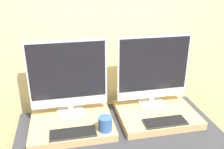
# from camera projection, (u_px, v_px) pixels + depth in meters

# --- Properties ---
(wall_back) EXTENTS (8.00, 0.04, 2.60)m
(wall_back) POSITION_uv_depth(u_px,v_px,m) (107.00, 39.00, 1.93)
(wall_back) COLOR #DBC684
(wall_back) RESTS_ON ground_plane
(workbench) EXTENTS (1.41, 0.70, 0.76)m
(workbench) POSITION_uv_depth(u_px,v_px,m) (118.00, 139.00, 1.80)
(workbench) COLOR #2D2D33
(workbench) RESTS_ON ground_plane
(wooden_riser_left) EXTENTS (0.57, 0.47, 0.05)m
(wooden_riser_left) POSITION_uv_depth(u_px,v_px,m) (72.00, 124.00, 1.77)
(wooden_riser_left) COLOR tan
(wooden_riser_left) RESTS_ON workbench
(monitor_left) EXTENTS (0.55, 0.20, 0.55)m
(monitor_left) POSITION_uv_depth(u_px,v_px,m) (68.00, 77.00, 1.76)
(monitor_left) COLOR silver
(monitor_left) RESTS_ON wooden_riser_left
(keyboard_left) EXTENTS (0.30, 0.12, 0.01)m
(keyboard_left) POSITION_uv_depth(u_px,v_px,m) (73.00, 133.00, 1.61)
(keyboard_left) COLOR #2D2D2D
(keyboard_left) RESTS_ON wooden_riser_left
(mug) EXTENTS (0.09, 0.09, 0.10)m
(mug) POSITION_uv_depth(u_px,v_px,m) (105.00, 124.00, 1.64)
(mug) COLOR #335693
(mug) RESTS_ON wooden_riser_left
(wooden_riser_right) EXTENTS (0.57, 0.47, 0.05)m
(wooden_riser_right) POSITION_uv_depth(u_px,v_px,m) (156.00, 114.00, 1.90)
(wooden_riser_right) COLOR tan
(wooden_riser_right) RESTS_ON workbench
(monitor_right) EXTENTS (0.55, 0.20, 0.55)m
(monitor_right) POSITION_uv_depth(u_px,v_px,m) (153.00, 70.00, 1.88)
(monitor_right) COLOR silver
(monitor_right) RESTS_ON wooden_riser_right
(keyboard_right) EXTENTS (0.30, 0.12, 0.01)m
(keyboard_right) POSITION_uv_depth(u_px,v_px,m) (165.00, 122.00, 1.74)
(keyboard_right) COLOR #2D2D2D
(keyboard_right) RESTS_ON wooden_riser_right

